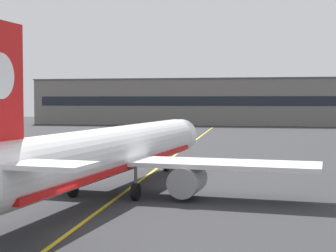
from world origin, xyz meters
The scene contains 5 objects.
ground_plane centered at (0.00, 0.00, 0.00)m, with size 400.00×400.00×0.00m, color #2D2D30.
taxiway_centreline centered at (0.00, 30.00, 0.00)m, with size 0.30×180.00×0.01m, color yellow.
airliner_foreground centered at (0.11, 11.55, 3.37)m, with size 32.32×41.52×11.65m.
safety_cone_by_nose_gear centered at (1.38, 27.35, 0.26)m, with size 0.44×0.44×0.55m.
terminal_building centered at (5.38, 134.71, 7.11)m, with size 133.84×12.40×14.21m.
Camera 1 is at (12.50, -29.19, 7.51)m, focal length 57.26 mm.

